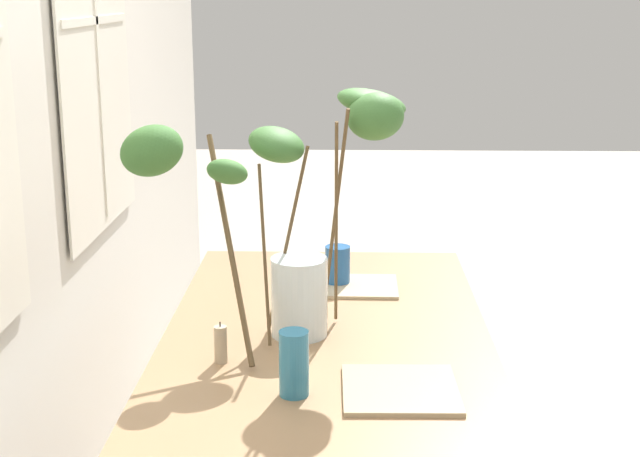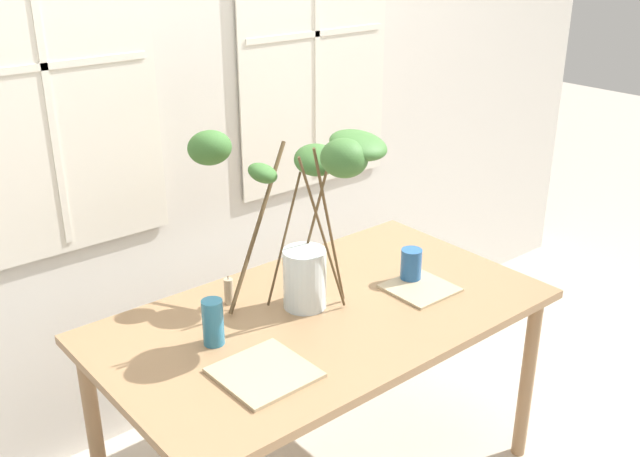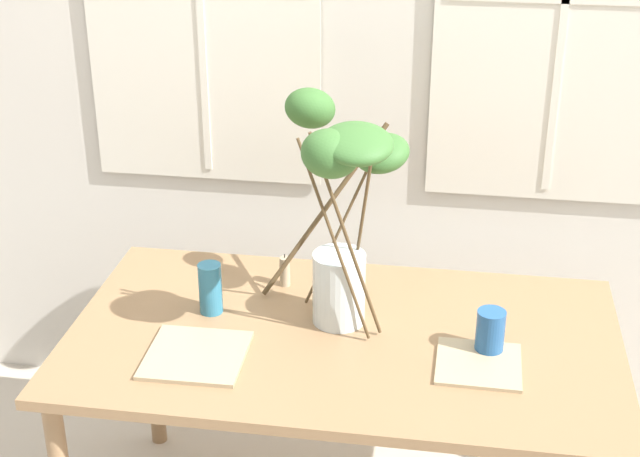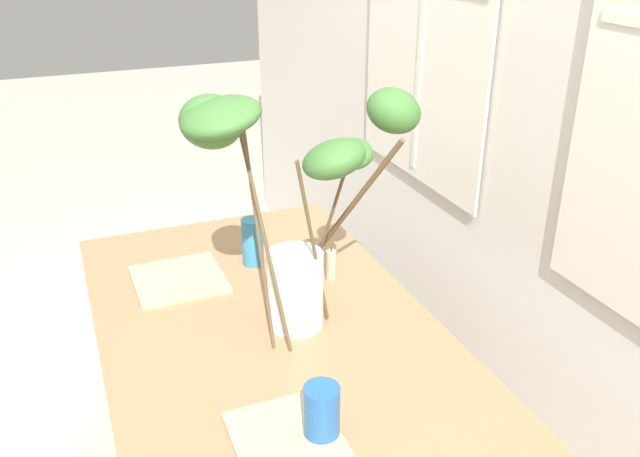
{
  "view_description": "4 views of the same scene",
  "coord_description": "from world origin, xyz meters",
  "views": [
    {
      "loc": [
        -2.24,
        -0.04,
        1.59
      ],
      "look_at": [
        -0.08,
        0.02,
        1.02
      ],
      "focal_mm": 51.06,
      "sensor_mm": 36.0,
      "label": 1
    },
    {
      "loc": [
        -1.38,
        -1.64,
        1.93
      ],
      "look_at": [
        0.0,
        0.02,
        1.01
      ],
      "focal_mm": 41.15,
      "sensor_mm": 36.0,
      "label": 2
    },
    {
      "loc": [
        0.28,
        -2.18,
        2.08
      ],
      "look_at": [
        -0.07,
        0.03,
        1.02
      ],
      "focal_mm": 53.0,
      "sensor_mm": 36.0,
      "label": 3
    },
    {
      "loc": [
        1.38,
        -0.43,
        1.7
      ],
      "look_at": [
        0.01,
        0.13,
        1.0
      ],
      "focal_mm": 37.51,
      "sensor_mm": 36.0,
      "label": 4
    }
  ],
  "objects": [
    {
      "name": "dining_table",
      "position": [
        0.0,
        0.0,
        0.65
      ],
      "size": [
        1.5,
        0.85,
        0.72
      ],
      "color": "#93704C",
      "rests_on": "ground"
    },
    {
      "name": "back_wall_with_windows",
      "position": [
        -0.0,
        0.79,
        1.38
      ],
      "size": [
        4.86,
        0.14,
        2.75
      ],
      "color": "beige",
      "rests_on": "ground"
    },
    {
      "name": "vase_with_branches",
      "position": [
        -0.03,
        0.09,
        1.09
      ],
      "size": [
        0.45,
        0.74,
        0.65
      ],
      "color": "silver",
      "rests_on": "dining_table"
    },
    {
      "name": "drinking_glass_blue_right",
      "position": [
        0.39,
        -0.02,
        0.78
      ],
      "size": [
        0.08,
        0.08,
        0.12
      ],
      "primitive_type": "cylinder",
      "color": "#235693",
      "rests_on": "dining_table"
    },
    {
      "name": "drinking_glass_blue_left",
      "position": [
        -0.39,
        0.06,
        0.79
      ],
      "size": [
        0.07,
        0.07,
        0.15
      ],
      "primitive_type": "cylinder",
      "color": "teal",
      "rests_on": "dining_table"
    },
    {
      "name": "plate_square_right",
      "position": [
        0.37,
        -0.1,
        0.72
      ],
      "size": [
        0.22,
        0.22,
        0.01
      ],
      "primitive_type": "cube",
      "rotation": [
        0.0,
        0.0,
        -0.01
      ],
      "color": "tan",
      "rests_on": "dining_table"
    },
    {
      "name": "plate_square_left",
      "position": [
        -0.37,
        -0.17,
        0.73
      ],
      "size": [
        0.26,
        0.26,
        0.01
      ],
      "primitive_type": "cube",
      "rotation": [
        0.0,
        0.0,
        0.02
      ],
      "color": "tan",
      "rests_on": "dining_table"
    },
    {
      "name": "pillar_candle",
      "position": [
        -0.21,
        0.25,
        0.77
      ],
      "size": [
        0.03,
        0.03,
        0.1
      ],
      "color": "tan",
      "rests_on": "dining_table"
    }
  ]
}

